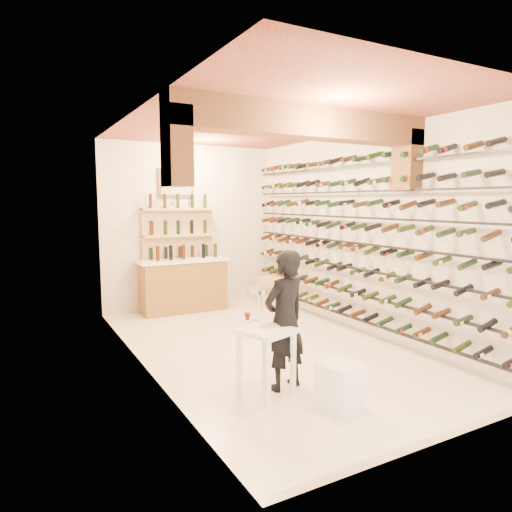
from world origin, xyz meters
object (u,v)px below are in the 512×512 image
at_px(back_counter, 183,284).
at_px(tasting_table, 266,341).
at_px(chrome_barstool, 259,309).
at_px(person, 285,320).
at_px(white_stool, 340,386).
at_px(crate_lower, 272,299).
at_px(wine_rack, 351,237).

relative_size(back_counter, tasting_table, 1.88).
bearing_deg(chrome_barstool, back_counter, 102.77).
height_order(tasting_table, person, person).
distance_m(white_stool, chrome_barstool, 2.63).
height_order(white_stool, crate_lower, white_stool).
relative_size(wine_rack, white_stool, 12.31).
bearing_deg(white_stool, crate_lower, 68.10).
xyz_separation_m(back_counter, chrome_barstool, (0.48, -2.11, -0.10)).
bearing_deg(back_counter, person, -93.36).
bearing_deg(back_counter, white_stool, -90.04).
height_order(tasting_table, crate_lower, tasting_table).
xyz_separation_m(back_counter, person, (-0.23, -4.00, 0.25)).
bearing_deg(back_counter, chrome_barstool, -77.23).
relative_size(wine_rack, back_counter, 3.35).
xyz_separation_m(chrome_barstool, crate_lower, (1.22, 1.66, -0.29)).
bearing_deg(back_counter, crate_lower, -14.77).
relative_size(tasting_table, crate_lower, 1.82).
distance_m(wine_rack, tasting_table, 2.90).
xyz_separation_m(wine_rack, tasting_table, (-2.35, -1.42, -0.94)).
bearing_deg(wine_rack, chrome_barstool, 158.32).
bearing_deg(tasting_table, person, -4.73).
xyz_separation_m(wine_rack, crate_lower, (-0.13, 2.20, -1.40)).
distance_m(wine_rack, back_counter, 3.38).
bearing_deg(white_stool, person, 108.51).
bearing_deg(person, crate_lower, -131.87).
xyz_separation_m(person, crate_lower, (1.93, 3.55, -0.64)).
bearing_deg(chrome_barstool, person, -110.72).
distance_m(tasting_table, white_stool, 0.89).
bearing_deg(chrome_barstool, crate_lower, 53.69).
xyz_separation_m(tasting_table, crate_lower, (2.22, 3.62, -0.46)).
bearing_deg(tasting_table, wine_rack, 12.56).
height_order(chrome_barstool, crate_lower, chrome_barstool).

